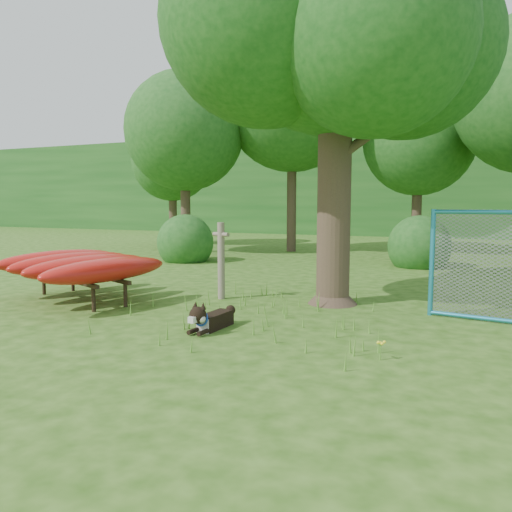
% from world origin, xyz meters
% --- Properties ---
extents(ground, '(80.00, 80.00, 0.00)m').
position_xyz_m(ground, '(0.00, 0.00, 0.00)').
color(ground, '#254D0F').
rests_on(ground, ground).
extents(oak_tree, '(5.60, 5.28, 7.60)m').
position_xyz_m(oak_tree, '(1.03, 2.75, 5.07)').
color(oak_tree, '#3A2B1F').
rests_on(oak_tree, ground).
extents(wooden_post, '(0.40, 0.21, 1.49)m').
position_xyz_m(wooden_post, '(-1.03, 2.33, 0.79)').
color(wooden_post, '#6F6353').
rests_on(wooden_post, ground).
extents(kayak_rack, '(3.19, 3.45, 0.89)m').
position_xyz_m(kayak_rack, '(-3.40, 1.14, 0.68)').
color(kayak_rack, black).
rests_on(kayak_rack, ground).
extents(husky_dog, '(0.32, 1.07, 0.48)m').
position_xyz_m(husky_dog, '(-0.07, 0.11, 0.17)').
color(husky_dog, black).
rests_on(husky_dog, ground).
extents(wildflower_clump, '(0.11, 0.10, 0.24)m').
position_xyz_m(wildflower_clump, '(2.46, -0.31, 0.19)').
color(wildflower_clump, '#5D9631').
rests_on(wildflower_clump, ground).
extents(bg_tree_a, '(4.40, 4.40, 6.70)m').
position_xyz_m(bg_tree_a, '(-6.50, 10.00, 4.48)').
color(bg_tree_a, '#3A2B1F').
rests_on(bg_tree_a, ground).
extents(bg_tree_b, '(5.20, 5.20, 8.22)m').
position_xyz_m(bg_tree_b, '(-3.00, 12.00, 5.61)').
color(bg_tree_b, '#3A2B1F').
rests_on(bg_tree_b, ground).
extents(bg_tree_c, '(4.00, 4.00, 6.12)m').
position_xyz_m(bg_tree_c, '(1.50, 13.00, 4.11)').
color(bg_tree_c, '#3A2B1F').
rests_on(bg_tree_c, ground).
extents(bg_tree_f, '(3.60, 3.60, 5.55)m').
position_xyz_m(bg_tree_f, '(-9.00, 13.00, 3.73)').
color(bg_tree_f, '#3A2B1F').
rests_on(bg_tree_f, ground).
extents(shrub_left, '(1.80, 1.80, 1.80)m').
position_xyz_m(shrub_left, '(-5.00, 7.50, 0.00)').
color(shrub_left, '#1B501A').
rests_on(shrub_left, ground).
extents(shrub_mid, '(1.80, 1.80, 1.80)m').
position_xyz_m(shrub_mid, '(2.00, 9.00, 0.00)').
color(shrub_mid, '#1B501A').
rests_on(shrub_mid, ground).
extents(wooded_hillside, '(80.00, 12.00, 6.00)m').
position_xyz_m(wooded_hillside, '(0.00, 28.00, 3.00)').
color(wooded_hillside, '#1B501A').
rests_on(wooded_hillside, ground).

